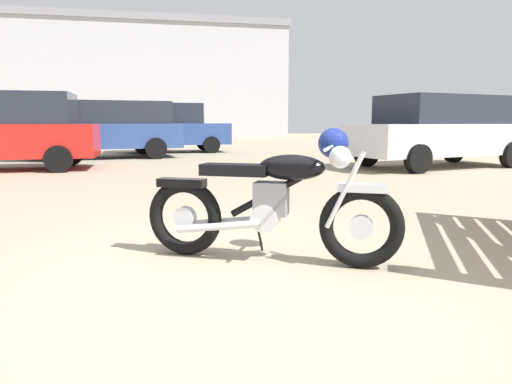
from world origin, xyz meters
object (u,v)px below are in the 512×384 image
blue_hatchback_right (173,127)px  red_hatchback_near (106,128)px  vintage_motorcycle (276,200)px  pale_sedan_back (12,130)px  dark_sedan_left (443,129)px

blue_hatchback_right → red_hatchback_near: size_ratio=0.81×
vintage_motorcycle → red_hatchback_near: bearing=128.7°
pale_sedan_back → blue_hatchback_right: 6.89m
vintage_motorcycle → red_hatchback_near: (-1.76, 11.62, 0.45)m
blue_hatchback_right → vintage_motorcycle: bearing=-92.1°
dark_sedan_left → red_hatchback_near: bearing=-42.2°
vintage_motorcycle → red_hatchback_near: red_hatchback_near is taller
red_hatchback_near → dark_sedan_left: 9.68m
blue_hatchback_right → red_hatchback_near: 3.18m
red_hatchback_near → dark_sedan_left: size_ratio=0.98×
blue_hatchback_right → dark_sedan_left: bearing=-51.9°
dark_sedan_left → pale_sedan_back: bearing=-20.8°
pale_sedan_back → red_hatchback_near: size_ratio=0.82×
pale_sedan_back → dark_sedan_left: (10.07, -2.02, 0.02)m
pale_sedan_back → dark_sedan_left: size_ratio=0.80×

